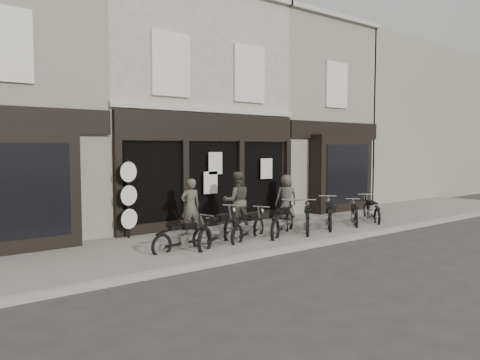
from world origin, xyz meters
TOP-DOWN VIEW (x-y plane):
  - ground_plane at (0.00, 0.00)m, footprint 90.00×90.00m
  - pavement at (0.00, 0.90)m, footprint 30.00×4.20m
  - kerb at (0.00, -1.25)m, footprint 30.00×0.25m
  - central_building at (0.00, 5.95)m, footprint 7.30×6.22m
  - neighbour_right at (6.35, 5.90)m, footprint 5.60×6.73m
  - filler_right at (14.50, 6.00)m, footprint 11.00×6.00m
  - motorcycle_0 at (-2.80, 0.29)m, footprint 1.97×0.60m
  - motorcycle_1 at (-1.73, 0.21)m, footprint 2.11×1.40m
  - motorcycle_2 at (-0.60, 0.28)m, footprint 1.92×1.12m
  - motorcycle_3 at (0.68, 0.19)m, footprint 2.07×1.46m
  - motorcycle_4 at (1.71, 0.14)m, footprint 1.73×1.70m
  - motorcycle_5 at (2.86, 0.25)m, footprint 1.80×1.76m
  - motorcycle_6 at (4.06, 0.13)m, footprint 1.55×1.48m
  - motorcycle_7 at (5.16, 0.22)m, footprint 1.52×1.77m
  - man_left at (-1.53, 1.96)m, footprint 0.68×0.50m
  - man_centre at (0.05, 1.69)m, footprint 1.11×0.99m
  - man_right at (2.80, 2.25)m, footprint 0.96×0.80m
  - advert_sign_post at (-3.27, 2.58)m, footprint 0.59×0.38m

SIDE VIEW (x-z plane):
  - ground_plane at x=0.00m, z-range 0.00..0.00m
  - pavement at x=0.00m, z-range 0.00..0.12m
  - kerb at x=0.00m, z-range 0.00..0.13m
  - motorcycle_6 at x=4.06m, z-range -0.09..0.83m
  - motorcycle_0 at x=-2.80m, z-range -0.10..0.85m
  - motorcycle_2 at x=-0.60m, z-range -0.10..0.89m
  - motorcycle_7 at x=5.16m, z-range -0.10..0.90m
  - motorcycle_4 at x=1.71m, z-range -0.11..0.94m
  - motorcycle_5 at x=2.86m, z-range -0.11..0.97m
  - motorcycle_3 at x=0.68m, z-range -0.11..0.99m
  - motorcycle_1 at x=-1.73m, z-range -0.11..1.00m
  - man_right at x=2.80m, z-range 0.12..1.79m
  - man_left at x=-1.53m, z-range 0.12..1.84m
  - man_centre at x=0.05m, z-range 0.12..2.01m
  - advert_sign_post at x=-3.27m, z-range -0.03..2.41m
  - neighbour_right at x=6.35m, z-range -0.13..8.21m
  - central_building at x=0.00m, z-range -0.09..8.25m
  - filler_right at x=14.50m, z-range 0.00..8.20m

